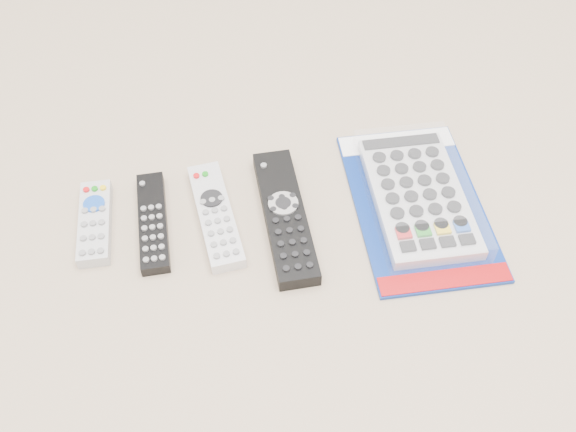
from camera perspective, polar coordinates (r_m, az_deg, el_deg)
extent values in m
plane|color=tan|center=(0.90, -2.18, -0.34)|extent=(5.00, 5.00, 0.00)
cube|color=#ADACAF|center=(0.92, -16.78, -0.55)|extent=(0.05, 0.14, 0.02)
cylinder|color=#184AB6|center=(0.93, -16.87, 1.06)|extent=(0.03, 0.03, 0.00)
cube|color=black|center=(0.90, -11.92, -0.48)|extent=(0.04, 0.17, 0.02)
cube|color=silver|center=(0.90, -6.47, 0.10)|extent=(0.06, 0.19, 0.02)
cylinder|color=black|center=(0.90, -6.81, 1.58)|extent=(0.03, 0.03, 0.00)
cube|color=black|center=(0.89, -0.29, 0.06)|extent=(0.06, 0.23, 0.02)
cylinder|color=silver|center=(0.88, -0.43, 1.13)|extent=(0.04, 0.04, 0.00)
cube|color=navy|center=(0.93, 11.43, 1.04)|extent=(0.20, 0.31, 0.01)
cube|color=white|center=(1.00, 9.60, 6.53)|extent=(0.18, 0.05, 0.00)
cube|color=#A00B0F|center=(0.85, 13.78, -5.47)|extent=(0.18, 0.04, 0.00)
cube|color=silver|center=(0.92, 11.47, 1.71)|extent=(0.14, 0.24, 0.02)
cube|color=white|center=(0.92, 11.55, 2.03)|extent=(0.16, 0.25, 0.03)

